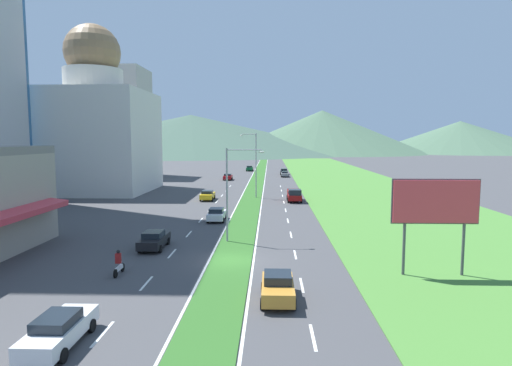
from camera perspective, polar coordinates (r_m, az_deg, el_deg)
The scene contains 44 objects.
ground_plane at distance 33.71m, azimuth -3.35°, elevation -10.39°, with size 600.00×600.00×0.00m, color #424244.
grass_median at distance 92.75m, azimuth 0.05°, elevation 0.05°, with size 3.20×240.00×0.06m, color #2D6023.
grass_verge_right at distance 94.35m, azimuth 12.66°, elevation 0.00°, with size 24.00×240.00×0.06m, color #477F33.
lane_dash_left_1 at distance 23.17m, azimuth -19.86°, elevation -18.49°, with size 0.16×2.80×0.01m, color silver.
lane_dash_left_2 at distance 29.61m, azimuth -14.48°, elevation -12.88°, with size 0.16×2.80×0.01m, color silver.
lane_dash_left_3 at distance 36.38m, azimuth -11.19°, elevation -9.26°, with size 0.16×2.80×0.01m, color silver.
lane_dash_left_4 at distance 43.34m, azimuth -8.99°, elevation -6.76°, with size 0.16×2.80×0.01m, color silver.
lane_dash_left_5 at distance 50.40m, azimuth -7.41°, elevation -4.96°, with size 0.16×2.80×0.01m, color silver.
lane_dash_left_6 at distance 57.52m, azimuth -6.23°, elevation -3.60°, with size 0.16×2.80×0.01m, color silver.
lane_dash_left_7 at distance 64.69m, azimuth -5.31°, elevation -2.54°, with size 0.16×2.80×0.01m, color silver.
lane_dash_left_8 at distance 71.89m, azimuth -4.58°, elevation -1.69°, with size 0.16×2.80×0.01m, color silver.
lane_dash_left_9 at distance 79.11m, azimuth -3.98°, elevation -0.99°, with size 0.16×2.80×0.01m, color silver.
lane_dash_left_10 at distance 86.35m, azimuth -3.48°, elevation -0.41°, with size 0.16×2.80×0.01m, color silver.
lane_dash_right_1 at distance 21.79m, azimuth 7.65°, elevation -19.80°, with size 0.16×2.80×0.01m, color silver.
lane_dash_right_2 at distance 28.55m, azimuth 6.16°, elevation -13.44°, with size 0.16×2.80×0.01m, color silver.
lane_dash_right_3 at distance 35.52m, azimuth 5.28°, elevation -9.54°, with size 0.16×2.80×0.01m, color silver.
lane_dash_right_4 at distance 42.62m, azimuth 4.71°, elevation -6.93°, with size 0.16×2.80×0.01m, color silver.
lane_dash_right_5 at distance 49.78m, azimuth 4.30°, elevation -5.06°, with size 0.16×2.80×0.01m, color silver.
lane_dash_right_6 at distance 56.98m, azimuth 4.00°, elevation -3.67°, with size 0.16×2.80×0.01m, color silver.
lane_dash_right_7 at distance 64.21m, azimuth 3.76°, elevation -2.59°, with size 0.16×2.80×0.01m, color silver.
lane_dash_right_8 at distance 71.46m, azimuth 3.58°, elevation -1.72°, with size 0.16×2.80×0.01m, color silver.
lane_dash_right_9 at distance 78.72m, azimuth 3.43°, elevation -1.02°, with size 0.16×2.80×0.01m, color silver.
lane_dash_right_10 at distance 85.99m, azimuth 3.30°, elevation -0.44°, with size 0.16×2.80×0.01m, color silver.
edge_line_median_left at distance 92.82m, azimuth -1.03°, elevation 0.04°, with size 0.16×240.00×0.01m, color silver.
edge_line_median_right at distance 92.71m, azimuth 1.13°, elevation 0.03°, with size 0.16×240.00×0.01m, color silver.
domed_building at distance 82.59m, azimuth -20.74°, elevation 6.84°, with size 19.30×19.30×29.69m.
midrise_colored at distance 114.25m, azimuth -17.79°, elevation 7.67°, with size 13.40×13.40×27.18m, color #B7B2A8.
hill_far_left at distance 308.64m, azimuth -8.71°, elevation 6.54°, with size 238.53×238.53×26.82m, color #3D5647.
hill_far_center at distance 300.04m, azimuth 8.84°, elevation 6.80°, with size 141.20×141.20×29.38m, color #47664C.
hill_far_right at distance 341.03m, azimuth 25.65°, elevation 5.60°, with size 127.20×127.20×22.54m, color #47664C.
street_lamp_near at distance 38.85m, azimuth -3.28°, elevation -0.59°, with size 3.53×0.28×8.64m.
street_lamp_mid at distance 68.35m, azimuth -0.21°, elevation 2.90°, with size 2.67×0.45×10.42m.
billboard_roadside at distance 31.50m, azimuth 22.94°, elevation -2.71°, with size 5.97×0.28×6.77m.
car_0 at distance 99.24m, azimuth -3.80°, elevation 0.84°, with size 2.02×4.16×1.46m.
car_1 at distance 114.61m, azimuth 3.77°, elevation 1.54°, with size 2.00×4.61×1.60m.
car_2 at distance 38.17m, azimuth -13.51°, elevation -7.38°, with size 1.98×4.56×1.55m.
car_3 at distance 127.55m, azimuth -0.87°, elevation 1.98°, with size 2.02×4.54×1.56m.
car_4 at distance 25.65m, azimuth 2.93°, elevation -13.77°, with size 2.00×4.17×1.60m.
car_5 at distance 66.67m, azimuth -6.52°, elevation -1.63°, with size 2.02×4.40×1.52m.
car_6 at distance 22.38m, azimuth -24.91°, elevation -17.41°, with size 1.93×4.72×1.53m.
car_7 at distance 49.63m, azimuth -5.30°, elevation -4.20°, with size 1.99×4.28×1.52m.
car_8 at distance 107.78m, azimuth 3.87°, elevation 1.22°, with size 1.89×4.67×1.41m.
pickup_truck_0 at distance 64.90m, azimuth 5.16°, elevation -1.64°, with size 2.18×5.40×2.00m.
motorcycle_rider at distance 31.66m, azimuth -17.92°, elevation -10.34°, with size 0.36×2.00×1.80m.
Camera 1 is at (3.03, -32.22, 9.43)m, focal length 29.83 mm.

